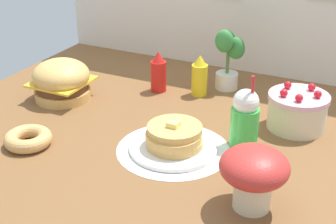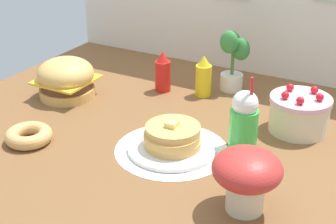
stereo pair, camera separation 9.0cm
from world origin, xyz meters
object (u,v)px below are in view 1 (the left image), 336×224
(mustard_bottle, at_px, (199,76))
(cream_soda_cup, at_px, (245,119))
(burger, at_px, (62,80))
(potted_plant, at_px, (228,57))
(donut_pink_glaze, at_px, (28,138))
(ketchup_bottle, at_px, (158,73))
(pancake_stack, at_px, (174,140))
(layer_cake, at_px, (297,111))
(mushroom_stool, at_px, (254,172))

(mustard_bottle, height_order, cream_soda_cup, cream_soda_cup)
(burger, xyz_separation_m, potted_plant, (0.68, 0.48, 0.08))
(mustard_bottle, xyz_separation_m, donut_pink_glaze, (-0.43, -0.78, -0.07))
(burger, bearing_deg, cream_soda_cup, -3.46)
(burger, distance_m, potted_plant, 0.84)
(mustard_bottle, bearing_deg, ketchup_bottle, -167.39)
(pancake_stack, distance_m, layer_cake, 0.57)
(mustard_bottle, relative_size, cream_soda_cup, 0.67)
(pancake_stack, xyz_separation_m, mushroom_stool, (0.40, -0.23, 0.09))
(mustard_bottle, height_order, potted_plant, potted_plant)
(burger, distance_m, ketchup_bottle, 0.48)
(mushroom_stool, bearing_deg, mustard_bottle, 123.63)
(potted_plant, bearing_deg, donut_pink_glaze, -119.63)
(pancake_stack, distance_m, ketchup_bottle, 0.61)
(pancake_stack, distance_m, potted_plant, 0.71)
(cream_soda_cup, bearing_deg, layer_cake, 58.42)
(layer_cake, bearing_deg, donut_pink_glaze, -145.98)
(burger, height_order, mushroom_stool, mushroom_stool)
(layer_cake, relative_size, donut_pink_glaze, 1.34)
(cream_soda_cup, xyz_separation_m, potted_plant, (-0.27, 0.54, 0.05))
(donut_pink_glaze, xyz_separation_m, potted_plant, (0.52, 0.92, 0.14))
(potted_plant, xyz_separation_m, mushroom_stool, (0.42, -0.92, -0.03))
(pancake_stack, bearing_deg, mushroom_stool, -29.68)
(cream_soda_cup, relative_size, potted_plant, 0.98)
(burger, relative_size, cream_soda_cup, 0.88)
(pancake_stack, distance_m, donut_pink_glaze, 0.60)
(layer_cake, bearing_deg, mushroom_stool, -90.00)
(ketchup_bottle, xyz_separation_m, mushroom_stool, (0.73, -0.74, 0.04))
(potted_plant, bearing_deg, mustard_bottle, -125.23)
(cream_soda_cup, bearing_deg, pancake_stack, -146.35)
(layer_cake, distance_m, potted_plant, 0.52)
(burger, height_order, potted_plant, potted_plant)
(donut_pink_glaze, relative_size, mushroom_stool, 0.85)
(mustard_bottle, distance_m, cream_soda_cup, 0.54)
(burger, bearing_deg, potted_plant, 35.03)
(burger, bearing_deg, mustard_bottle, 30.25)
(potted_plant, bearing_deg, mushroom_stool, -65.25)
(mushroom_stool, bearing_deg, potted_plant, 114.75)
(mustard_bottle, xyz_separation_m, cream_soda_cup, (0.36, -0.40, 0.03))
(layer_cake, relative_size, cream_soda_cup, 0.83)
(pancake_stack, height_order, ketchup_bottle, ketchup_bottle)
(ketchup_bottle, bearing_deg, cream_soda_cup, -31.78)
(layer_cake, bearing_deg, ketchup_bottle, 172.28)
(donut_pink_glaze, relative_size, potted_plant, 0.61)
(layer_cake, height_order, mustard_bottle, mustard_bottle)
(layer_cake, relative_size, mustard_bottle, 1.25)
(cream_soda_cup, xyz_separation_m, mushroom_stool, (0.16, -0.38, 0.01))
(mustard_bottle, distance_m, potted_plant, 0.18)
(layer_cake, height_order, mushroom_stool, mushroom_stool)
(mustard_bottle, bearing_deg, layer_cake, -15.51)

